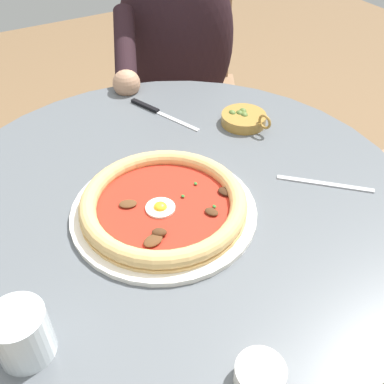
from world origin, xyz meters
name	(u,v)px	position (x,y,z in m)	size (l,w,h in m)	color
ground_plane	(180,381)	(0.00, 0.00, -0.01)	(6.00, 6.00, 0.02)	brown
dining_table	(175,250)	(0.00, 0.00, 0.56)	(0.91, 0.91, 0.72)	#565B60
pizza_on_plate	(164,205)	(-0.04, 0.04, 0.74)	(0.33, 0.33, 0.04)	white
water_glass	(23,336)	(-0.19, 0.32, 0.75)	(0.07, 0.07, 0.08)	silver
steak_knife	(154,110)	(0.29, -0.10, 0.72)	(0.20, 0.08, 0.01)	silver
ramekin_capers	(260,375)	(-0.37, 0.08, 0.73)	(0.06, 0.06, 0.03)	white
olive_pan	(244,118)	(0.14, -0.25, 0.73)	(0.13, 0.10, 0.05)	olive
fork_utensil	(325,184)	(-0.12, -0.26, 0.72)	(0.13, 0.14, 0.00)	#BCBCC1
diner_person	(177,99)	(0.62, -0.34, 0.52)	(0.45, 0.51, 1.18)	#282833
cafe_chair_diner	(178,77)	(0.75, -0.41, 0.53)	(0.57, 0.57, 0.87)	#957050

